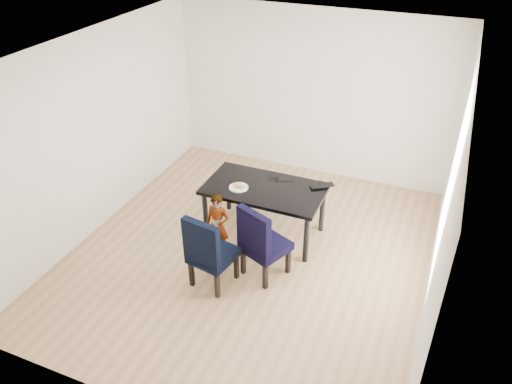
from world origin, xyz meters
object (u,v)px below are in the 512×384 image
at_px(dining_table, 264,211).
at_px(chair_right, 266,240).
at_px(plate, 239,187).
at_px(laptop, 321,184).
at_px(child, 218,226).
at_px(chair_left, 213,249).

height_order(dining_table, chair_right, chair_right).
relative_size(chair_right, plate, 3.94).
xyz_separation_m(plate, laptop, (1.00, 0.50, 0.01)).
bearing_deg(plate, dining_table, 24.70).
xyz_separation_m(chair_right, child, (-0.72, 0.13, -0.06)).
height_order(chair_right, laptop, chair_right).
bearing_deg(chair_right, chair_left, -120.30).
height_order(child, laptop, child).
bearing_deg(laptop, chair_left, 26.86).
bearing_deg(dining_table, child, -121.12).
bearing_deg(dining_table, chair_left, -99.34).
xyz_separation_m(chair_right, plate, (-0.65, 0.63, 0.25)).
bearing_deg(chair_right, child, -167.34).
height_order(chair_right, child, chair_right).
distance_m(chair_right, plate, 0.94).
bearing_deg(laptop, plate, -6.87).
height_order(dining_table, laptop, laptop).
relative_size(plate, laptop, 0.79).
bearing_deg(laptop, child, 9.69).
bearing_deg(child, dining_table, 57.04).
distance_m(chair_left, laptop, 1.77).
height_order(chair_left, plate, chair_left).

